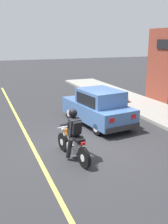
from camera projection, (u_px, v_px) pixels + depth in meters
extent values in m
plane|color=#2B2B2D|center=(88.00, 147.00, 9.13)|extent=(80.00, 80.00, 0.00)
cube|color=gray|center=(154.00, 110.00, 13.55)|extent=(2.60, 22.00, 0.14)
cube|color=#D1C64C|center=(22.00, 127.00, 11.18)|extent=(0.12, 19.80, 0.01)
cylinder|color=black|center=(63.00, 142.00, 8.75)|extent=(0.19, 0.63, 0.62)
cylinder|color=silver|center=(63.00, 142.00, 8.75)|extent=(0.15, 0.23, 0.22)
cylinder|color=black|center=(84.00, 158.00, 7.58)|extent=(0.19, 0.63, 0.62)
cylinder|color=silver|center=(84.00, 158.00, 7.58)|extent=(0.15, 0.23, 0.22)
cube|color=silver|center=(74.00, 147.00, 8.10)|extent=(0.34, 0.44, 0.24)
ellipsoid|color=orange|center=(70.00, 133.00, 8.20)|extent=(0.37, 0.56, 0.24)
cube|color=black|center=(77.00, 139.00, 7.81)|extent=(0.34, 0.59, 0.10)
cylinder|color=silver|center=(64.00, 134.00, 8.58)|extent=(0.12, 0.33, 0.68)
cylinder|color=silver|center=(66.00, 127.00, 8.41)|extent=(0.56, 0.12, 0.04)
sphere|color=silver|center=(63.00, 129.00, 8.58)|extent=(0.16, 0.16, 0.16)
cylinder|color=silver|center=(84.00, 154.00, 7.87)|extent=(0.16, 0.56, 0.08)
cube|color=red|center=(83.00, 144.00, 7.51)|extent=(0.13, 0.08, 0.08)
cylinder|color=black|center=(69.00, 148.00, 7.95)|extent=(0.19, 0.37, 0.71)
cylinder|color=black|center=(80.00, 146.00, 8.12)|extent=(0.19, 0.37, 0.71)
cube|color=#232328|center=(74.00, 127.00, 7.87)|extent=(0.38, 0.37, 0.57)
cylinder|color=#232328|center=(65.00, 124.00, 7.97)|extent=(0.16, 0.53, 0.26)
cylinder|color=#232328|center=(76.00, 122.00, 8.16)|extent=(0.16, 0.53, 0.26)
sphere|color=black|center=(73.00, 113.00, 7.81)|extent=(0.26, 0.26, 0.26)
cube|color=black|center=(77.00, 128.00, 7.74)|extent=(0.31, 0.28, 0.42)
cylinder|color=black|center=(70.00, 113.00, 12.20)|extent=(0.26, 0.62, 0.60)
cylinder|color=silver|center=(70.00, 113.00, 12.20)|extent=(0.24, 0.35, 0.33)
cylinder|color=black|center=(96.00, 109.00, 12.87)|extent=(0.26, 0.62, 0.60)
cylinder|color=silver|center=(96.00, 109.00, 12.87)|extent=(0.24, 0.35, 0.33)
cylinder|color=black|center=(97.00, 128.00, 10.18)|extent=(0.26, 0.62, 0.60)
cylinder|color=silver|center=(97.00, 128.00, 10.18)|extent=(0.24, 0.35, 0.33)
cylinder|color=black|center=(127.00, 122.00, 10.85)|extent=(0.26, 0.62, 0.60)
cylinder|color=silver|center=(127.00, 122.00, 10.85)|extent=(0.24, 0.35, 0.33)
cube|color=#42669E|center=(97.00, 111.00, 11.44)|extent=(2.11, 3.88, 0.70)
cube|color=#42669E|center=(100.00, 97.00, 11.06)|extent=(1.68, 2.07, 0.66)
cube|color=black|center=(90.00, 95.00, 11.80)|extent=(1.36, 0.52, 0.51)
cube|color=black|center=(85.00, 100.00, 10.73)|extent=(0.23, 1.51, 0.46)
cube|color=black|center=(114.00, 96.00, 11.40)|extent=(0.23, 1.51, 0.46)
cube|color=silver|center=(68.00, 101.00, 12.74)|extent=(0.24, 0.07, 0.14)
cube|color=red|center=(112.00, 121.00, 9.60)|extent=(0.20, 0.07, 0.16)
cube|color=silver|center=(86.00, 99.00, 13.21)|extent=(0.24, 0.07, 0.14)
cube|color=red|center=(134.00, 117.00, 10.08)|extent=(0.20, 0.07, 0.16)
cube|color=#28282B|center=(78.00, 107.00, 13.05)|extent=(1.61, 0.33, 0.20)
cube|color=#28282B|center=(122.00, 128.00, 9.97)|extent=(1.61, 0.33, 0.20)
cube|color=black|center=(126.00, 102.00, 14.97)|extent=(0.36, 0.36, 0.04)
cone|color=orange|center=(127.00, 97.00, 14.89)|extent=(0.28, 0.28, 0.56)
cylinder|color=white|center=(127.00, 96.00, 14.88)|extent=(0.20, 0.20, 0.08)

